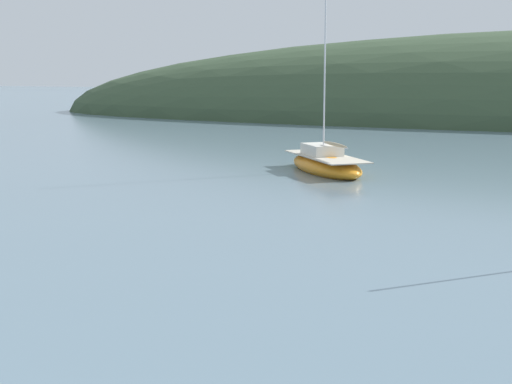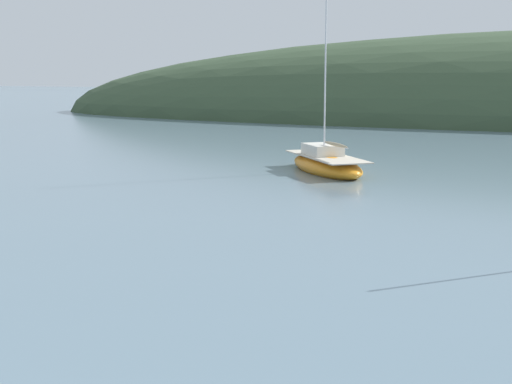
{
  "view_description": "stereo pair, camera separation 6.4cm",
  "coord_description": "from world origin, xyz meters",
  "views": [
    {
      "loc": [
        9.29,
        -5.87,
        5.82
      ],
      "look_at": [
        0.0,
        20.0,
        1.2
      ],
      "focal_mm": 51.7,
      "sensor_mm": 36.0,
      "label": 1
    },
    {
      "loc": [
        9.35,
        -5.85,
        5.82
      ],
      "look_at": [
        0.0,
        20.0,
        1.2
      ],
      "focal_mm": 51.7,
      "sensor_mm": 36.0,
      "label": 2
    }
  ],
  "objects": [
    {
      "name": "sailboat_grey_yawl",
      "position": [
        -1.01,
        34.54,
        0.46
      ],
      "size": [
        6.78,
        7.73,
        10.68
      ],
      "color": "orange",
      "rests_on": "ground"
    }
  ]
}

